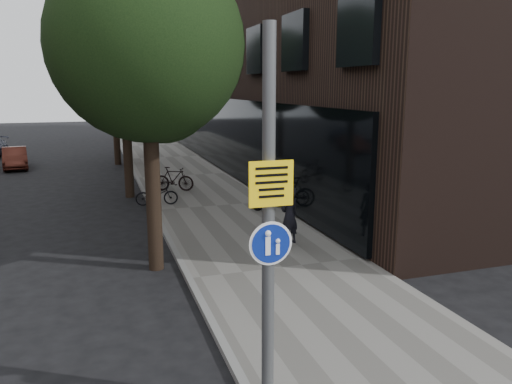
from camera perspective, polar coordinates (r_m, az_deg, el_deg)
name	(u,v)px	position (r m, az deg, el deg)	size (l,w,h in m)	color
ground	(337,339)	(9.31, 9.21, -16.22)	(120.00, 120.00, 0.00)	black
sidewalk	(216,207)	(18.25, -4.54, -1.72)	(4.50, 60.00, 0.12)	slate
curb_edge	(154,212)	(17.87, -11.57, -2.21)	(0.15, 60.00, 0.13)	slate
building_right_dark_brick	(300,8)	(32.09, 5.07, 20.24)	(12.00, 40.00, 18.00)	black
street_tree_near	(150,53)	(11.98, -12.07, 15.24)	(4.40, 4.40, 7.50)	black
street_tree_mid	(125,67)	(20.44, -14.77, 13.68)	(5.00, 5.00, 7.80)	black
street_tree_far	(114,73)	(29.43, -15.92, 12.99)	(5.00, 5.00, 7.80)	black
signpost	(268,223)	(6.43, 1.42, -3.55)	(0.58, 0.17, 5.02)	#595B5E
pedestrian	(290,216)	(13.66, 3.85, -2.70)	(0.58, 0.38, 1.60)	black
parked_bike_facade_near	(270,196)	(17.77, 1.62, -0.42)	(0.58, 1.66, 0.87)	black
parked_bike_facade_far	(271,193)	(17.62, 1.78, -0.15)	(0.52, 1.83, 1.10)	black
parked_bike_curb_near	(157,194)	(18.50, -11.28, -0.27)	(0.53, 1.52, 0.80)	black
parked_bike_curb_far	(174,179)	(20.90, -9.39, 1.49)	(0.47, 1.67, 1.00)	black
parked_car_mid	(15,158)	(30.10, -25.84, 3.54)	(1.21, 3.47, 1.14)	#4D1E16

